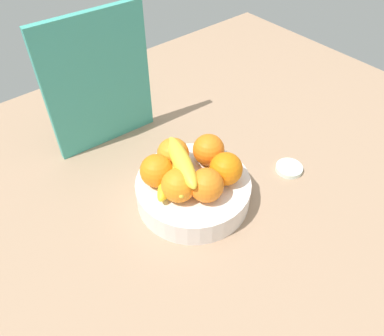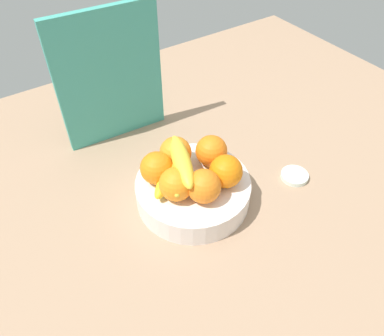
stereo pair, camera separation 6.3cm
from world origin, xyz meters
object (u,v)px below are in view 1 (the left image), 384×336
at_px(orange_top_stack, 206,185).
at_px(cutting_board, 99,83).
at_px(orange_center, 173,154).
at_px(orange_back_right, 178,185).
at_px(orange_front_right, 209,150).
at_px(banana_bunch, 178,168).
at_px(jar_lid, 289,168).
at_px(orange_front_left, 226,169).
at_px(fruit_bowl, 192,189).
at_px(orange_back_left, 157,171).

distance_m(orange_top_stack, cutting_board, 0.39).
distance_m(orange_center, orange_back_right, 0.10).
bearing_deg(orange_front_right, cutting_board, 109.86).
distance_m(banana_bunch, cutting_board, 0.31).
xyz_separation_m(orange_front_right, banana_bunch, (-0.10, -0.01, 0.00)).
height_order(orange_center, jar_lid, orange_center).
bearing_deg(banana_bunch, orange_center, 64.34).
height_order(orange_front_right, cutting_board, cutting_board).
distance_m(orange_back_right, banana_bunch, 0.05).
distance_m(orange_front_left, orange_front_right, 0.07).
distance_m(fruit_bowl, orange_front_left, 0.10).
distance_m(fruit_bowl, orange_top_stack, 0.09).
xyz_separation_m(orange_front_left, orange_back_left, (-0.12, 0.09, 0.00)).
bearing_deg(cutting_board, orange_back_right, -89.67).
xyz_separation_m(orange_back_left, cutting_board, (0.03, 0.28, 0.08)).
relative_size(orange_front_left, orange_back_right, 1.00).
relative_size(cutting_board, jar_lid, 5.20).
bearing_deg(orange_front_right, orange_back_left, 171.06).
height_order(fruit_bowl, orange_center, orange_center).
height_order(fruit_bowl, cutting_board, cutting_board).
relative_size(orange_front_left, banana_bunch, 0.44).
distance_m(orange_front_left, cutting_board, 0.39).
bearing_deg(orange_center, orange_back_left, -161.25).
height_order(fruit_bowl, orange_back_left, orange_back_left).
relative_size(orange_center, orange_back_left, 1.00).
xyz_separation_m(orange_center, orange_back_left, (-0.06, -0.02, 0.00)).
relative_size(orange_front_left, cutting_board, 0.21).
distance_m(fruit_bowl, cutting_board, 0.36).
relative_size(orange_back_right, cutting_board, 0.21).
relative_size(orange_back_left, jar_lid, 1.10).
distance_m(orange_center, cutting_board, 0.27).
xyz_separation_m(orange_front_left, orange_center, (-0.06, 0.12, 0.00)).
height_order(banana_bunch, jar_lid, banana_bunch).
relative_size(orange_back_right, orange_top_stack, 1.00).
distance_m(orange_top_stack, banana_bunch, 0.08).
bearing_deg(banana_bunch, jar_lid, -20.75).
relative_size(orange_center, jar_lid, 1.10).
xyz_separation_m(orange_top_stack, jar_lid, (0.26, -0.03, -0.09)).
distance_m(orange_front_left, jar_lid, 0.22).
distance_m(orange_top_stack, jar_lid, 0.28).
bearing_deg(jar_lid, fruit_bowl, 160.86).
xyz_separation_m(orange_back_right, orange_top_stack, (0.05, -0.04, 0.00)).
distance_m(orange_back_right, jar_lid, 0.33).
bearing_deg(orange_center, cutting_board, 97.73).
bearing_deg(orange_front_left, orange_front_right, 80.09).
distance_m(orange_front_left, orange_top_stack, 0.07).
height_order(orange_back_right, jar_lid, orange_back_right).
xyz_separation_m(orange_top_stack, banana_bunch, (-0.02, 0.08, 0.00)).
height_order(orange_front_right, banana_bunch, banana_bunch).
distance_m(orange_back_left, orange_back_right, 0.07).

